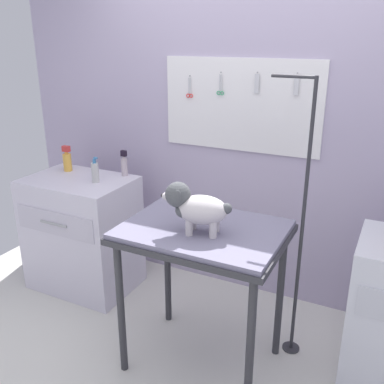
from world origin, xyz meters
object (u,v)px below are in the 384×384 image
(grooming_table, at_px, (203,243))
(dog, at_px, (195,207))
(counter_left, at_px, (83,233))
(detangler_spray, at_px, (95,172))
(grooming_arm, at_px, (300,236))

(grooming_table, relative_size, dog, 2.42)
(counter_left, height_order, detangler_spray, detangler_spray)
(grooming_arm, xyz_separation_m, counter_left, (-1.70, 0.04, -0.36))
(counter_left, bearing_deg, grooming_table, -17.68)
(counter_left, relative_size, detangler_spray, 4.72)
(detangler_spray, bearing_deg, counter_left, -178.51)
(dog, bearing_deg, grooming_arm, 42.41)
(grooming_table, bearing_deg, grooming_arm, 37.36)
(dog, height_order, detangler_spray, dog)
(grooming_arm, bearing_deg, counter_left, 178.75)
(grooming_table, bearing_deg, counter_left, 162.32)
(grooming_arm, distance_m, dog, 0.70)
(grooming_table, relative_size, grooming_arm, 0.53)
(grooming_table, xyz_separation_m, counter_left, (-1.23, 0.39, -0.37))
(grooming_table, height_order, counter_left, grooming_table)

